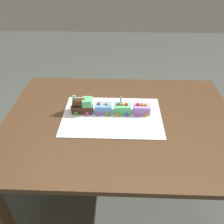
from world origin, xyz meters
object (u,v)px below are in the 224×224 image
Objects in this scene: cake_locomotive at (82,105)px; cake_car_caboose_sky_blue at (103,108)px; cake_car_hopper_lavender at (142,109)px; cake_car_gondola_mint_green at (122,108)px; dining_table at (120,133)px; birthday_candle at (121,99)px.

cake_locomotive is 1.40× the size of cake_car_caboose_sky_blue.
cake_car_gondola_mint_green is at bearing 180.00° from cake_car_hopper_lavender.
cake_car_caboose_sky_blue is at bearing 148.08° from dining_table.
dining_table is 14.00× the size of cake_car_hopper_lavender.
cake_car_caboose_sky_blue is at bearing 180.00° from cake_car_hopper_lavender.
dining_table is at bearing -152.77° from cake_car_hopper_lavender.
cake_car_hopper_lavender is at bearing 0.00° from birthday_candle.
cake_car_gondola_mint_green is at bearing 80.40° from dining_table.
cake_car_hopper_lavender is (0.24, 0.00, 0.00)m from cake_car_caboose_sky_blue.
cake_car_gondola_mint_green is 1.86× the size of birthday_candle.
birthday_candle is at bearing 86.53° from dining_table.
cake_car_hopper_lavender is 1.86× the size of birthday_candle.
cake_car_gondola_mint_green reaches higher than dining_table.
birthday_candle is at bearing -180.00° from cake_car_hopper_lavender.
birthday_candle is at bearing -0.00° from cake_car_caboose_sky_blue.
dining_table is 26.09× the size of birthday_candle.
cake_car_caboose_sky_blue is (0.13, 0.00, -0.02)m from cake_locomotive.
cake_car_gondola_mint_green is 0.12m from cake_car_hopper_lavender.
dining_table is 0.16m from cake_car_gondola_mint_green.
birthday_candle is (0.11, -0.00, 0.07)m from cake_car_caboose_sky_blue.
cake_locomotive is 0.13m from cake_car_caboose_sky_blue.
dining_table is at bearing -99.60° from cake_car_gondola_mint_green.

